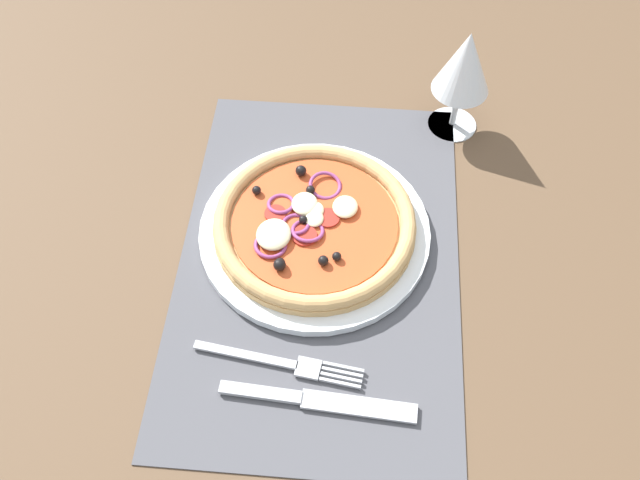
{
  "coord_description": "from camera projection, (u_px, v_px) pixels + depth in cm",
  "views": [
    {
      "loc": [
        44.25,
        3.7,
        66.84
      ],
      "look_at": [
        -0.96,
        0.0,
        2.54
      ],
      "focal_mm": 39.11,
      "sensor_mm": 36.0,
      "label": 1
    }
  ],
  "objects": [
    {
      "name": "pizza",
      "position": [
        314.0,
        223.0,
        0.8
      ],
      "size": [
        23.41,
        23.41,
        2.69
      ],
      "color": "tan",
      "rests_on": "plate"
    },
    {
      "name": "wine_glass",
      "position": [
        465.0,
        65.0,
        0.84
      ],
      "size": [
        7.2,
        7.2,
        14.9
      ],
      "color": "silver",
      "rests_on": "ground_plane"
    },
    {
      "name": "placemat",
      "position": [
        319.0,
        258.0,
        0.8
      ],
      "size": [
        50.08,
        31.92,
        0.4
      ],
      "primitive_type": "cube",
      "color": "#4C4C51",
      "rests_on": "ground_plane"
    },
    {
      "name": "ground_plane",
      "position": [
        319.0,
        265.0,
        0.81
      ],
      "size": [
        190.0,
        140.0,
        2.4
      ],
      "primitive_type": "cube",
      "color": "brown"
    },
    {
      "name": "fork",
      "position": [
        287.0,
        364.0,
        0.72
      ],
      "size": [
        4.0,
        18.03,
        0.44
      ],
      "rotation": [
        0.0,
        0.0,
        1.43
      ],
      "color": "#B2B5BA",
      "rests_on": "placemat"
    },
    {
      "name": "plate",
      "position": [
        315.0,
        232.0,
        0.81
      ],
      "size": [
        26.9,
        26.9,
        1.14
      ],
      "primitive_type": "cylinder",
      "color": "white",
      "rests_on": "placemat"
    },
    {
      "name": "knife",
      "position": [
        320.0,
        401.0,
        0.7
      ],
      "size": [
        2.89,
        20.06,
        0.62
      ],
      "rotation": [
        0.0,
        0.0,
        1.51
      ],
      "color": "#B2B5BA",
      "rests_on": "placemat"
    }
  ]
}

